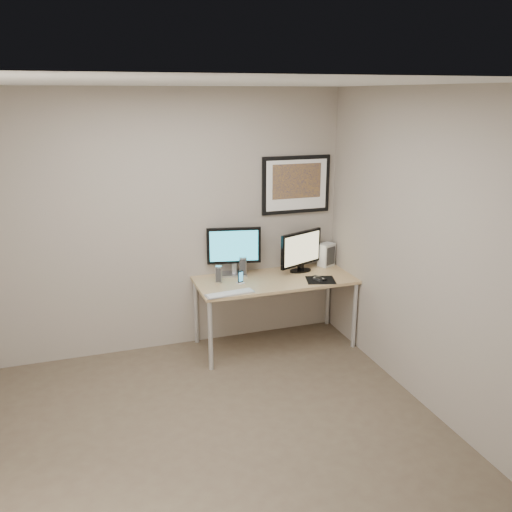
# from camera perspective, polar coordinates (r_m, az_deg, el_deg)

# --- Properties ---
(floor) EXTENTS (3.60, 3.60, 0.00)m
(floor) POSITION_cam_1_polar(r_m,az_deg,el_deg) (4.41, -4.45, -18.40)
(floor) COLOR brown
(floor) RESTS_ON ground
(room) EXTENTS (3.60, 3.60, 3.60)m
(room) POSITION_cam_1_polar(r_m,az_deg,el_deg) (4.14, -6.51, 4.22)
(room) COLOR white
(room) RESTS_ON ground
(desk) EXTENTS (1.60, 0.70, 0.73)m
(desk) POSITION_cam_1_polar(r_m,az_deg,el_deg) (5.52, 2.00, -3.05)
(desk) COLOR #99744A
(desk) RESTS_ON floor
(framed_art) EXTENTS (0.75, 0.04, 0.60)m
(framed_art) POSITION_cam_1_polar(r_m,az_deg,el_deg) (5.71, 4.24, 7.50)
(framed_art) COLOR black
(framed_art) RESTS_ON room
(monitor_large) EXTENTS (0.55, 0.22, 0.50)m
(monitor_large) POSITION_cam_1_polar(r_m,az_deg,el_deg) (5.53, -2.34, 0.74)
(monitor_large) COLOR #B1B1B6
(monitor_large) RESTS_ON desk
(monitor_tv) EXTENTS (0.52, 0.24, 0.43)m
(monitor_tv) POSITION_cam_1_polar(r_m,az_deg,el_deg) (5.67, 4.76, 0.59)
(monitor_tv) COLOR black
(monitor_tv) RESTS_ON desk
(speaker_left) EXTENTS (0.09, 0.09, 0.17)m
(speaker_left) POSITION_cam_1_polar(r_m,az_deg,el_deg) (5.38, -3.95, -1.93)
(speaker_left) COLOR #B1B1B6
(speaker_left) RESTS_ON desk
(speaker_right) EXTENTS (0.10, 0.10, 0.20)m
(speaker_right) POSITION_cam_1_polar(r_m,az_deg,el_deg) (5.56, -1.38, -1.09)
(speaker_right) COLOR #B1B1B6
(speaker_right) RESTS_ON desk
(phone_dock) EXTENTS (0.08, 0.08, 0.14)m
(phone_dock) POSITION_cam_1_polar(r_m,az_deg,el_deg) (5.33, -1.64, -2.25)
(phone_dock) COLOR black
(phone_dock) RESTS_ON desk
(keyboard) EXTENTS (0.48, 0.17, 0.02)m
(keyboard) POSITION_cam_1_polar(r_m,az_deg,el_deg) (5.09, -2.79, -3.95)
(keyboard) COLOR #B9B9BE
(keyboard) RESTS_ON desk
(mousepad) EXTENTS (0.34, 0.32, 0.00)m
(mousepad) POSITION_cam_1_polar(r_m,az_deg,el_deg) (5.49, 6.81, -2.53)
(mousepad) COLOR black
(mousepad) RESTS_ON desk
(mouse) EXTENTS (0.09, 0.11, 0.03)m
(mouse) POSITION_cam_1_polar(r_m,az_deg,el_deg) (5.49, 6.60, -2.32)
(mouse) COLOR black
(mouse) RESTS_ON mousepad
(remote) EXTENTS (0.09, 0.17, 0.02)m
(remote) POSITION_cam_1_polar(r_m,az_deg,el_deg) (5.53, 6.71, -2.31)
(remote) COLOR black
(remote) RESTS_ON desk
(fan_unit) EXTENTS (0.20, 0.18, 0.25)m
(fan_unit) POSITION_cam_1_polar(r_m,az_deg,el_deg) (5.92, 7.42, 0.14)
(fan_unit) COLOR silver
(fan_unit) RESTS_ON desk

